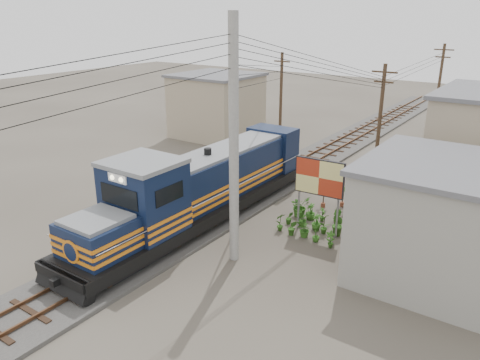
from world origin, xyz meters
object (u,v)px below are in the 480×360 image
Objects in this scene: market_umbrella at (373,177)px; vendor at (347,213)px; locomotive at (201,189)px; billboard at (319,179)px.

vendor is (-0.49, -1.75, -1.44)m from market_umbrella.
locomotive is 7.22m from vendor.
billboard is (5.29, 2.12, 0.95)m from locomotive.
billboard is at bearing 21.87° from locomotive.
locomotive is 8.54m from market_umbrella.
vendor is (0.95, 1.36, -1.95)m from billboard.
locomotive is at bearing 31.35° from vendor.
vendor is at bearing -105.49° from market_umbrella.
vendor is at bearing 29.19° from locomotive.
billboard reaches higher than market_umbrella.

